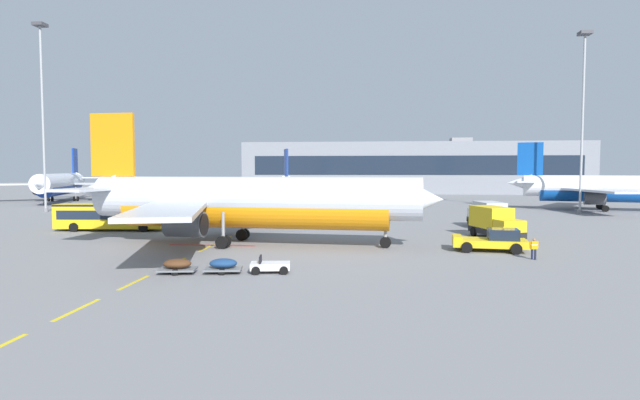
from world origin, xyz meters
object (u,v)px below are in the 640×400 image
(catering_truck, at_px, (495,222))
(apron_light_mast_near, at_px, (42,98))
(airliner_foreground, at_px, (248,201))
(airliner_mid_left, at_px, (295,188))
(pushback_tug, at_px, (492,240))
(fuel_service_truck, at_px, (487,214))
(apron_shuttle_bus, at_px, (111,215))
(baggage_train, at_px, (224,265))
(ground_crew_worker, at_px, (534,248))
(apron_light_mast_far, at_px, (583,103))
(airliner_far_center, at_px, (612,188))
(airliner_far_right, at_px, (61,184))

(catering_truck, height_order, apron_light_mast_near, apron_light_mast_near)
(airliner_foreground, relative_size, airliner_mid_left, 1.13)
(pushback_tug, relative_size, airliner_mid_left, 0.20)
(catering_truck, relative_size, fuel_service_truck, 1.02)
(pushback_tug, bearing_deg, fuel_service_truck, 78.91)
(airliner_foreground, bearing_deg, apron_shuttle_bus, 153.29)
(airliner_mid_left, height_order, baggage_train, airliner_mid_left)
(fuel_service_truck, height_order, baggage_train, fuel_service_truck)
(ground_crew_worker, relative_size, apron_light_mast_far, 0.06)
(apron_light_mast_near, bearing_deg, airliner_far_center, 7.00)
(airliner_far_center, relative_size, fuel_service_truck, 4.52)
(catering_truck, bearing_deg, airliner_far_right, 146.90)
(airliner_mid_left, bearing_deg, ground_crew_worker, -62.39)
(baggage_train, relative_size, ground_crew_worker, 5.32)
(pushback_tug, bearing_deg, apron_shuttle_bus, 164.70)
(apron_shuttle_bus, bearing_deg, baggage_train, -48.44)
(ground_crew_worker, xyz_separation_m, apron_light_mast_far, (20.17, 42.78, 16.22))
(airliner_far_right, xyz_separation_m, fuel_service_truck, (79.35, -41.70, -2.21))
(airliner_mid_left, bearing_deg, baggage_train, -86.38)
(airliner_far_center, height_order, apron_light_mast_far, apron_light_mast_far)
(airliner_far_right, bearing_deg, catering_truck, -33.10)
(pushback_tug, relative_size, baggage_train, 0.72)
(airliner_far_right, height_order, catering_truck, airliner_far_right)
(baggage_train, height_order, apron_light_mast_far, apron_light_mast_far)
(pushback_tug, xyz_separation_m, airliner_far_right, (-76.01, 58.78, 2.95))
(airliner_mid_left, distance_m, apron_light_mast_near, 43.52)
(ground_crew_worker, distance_m, apron_light_mast_near, 77.15)
(catering_truck, relative_size, baggage_train, 0.85)
(airliner_far_center, bearing_deg, pushback_tug, -123.45)
(pushback_tug, bearing_deg, catering_truck, 75.50)
(ground_crew_worker, relative_size, apron_light_mast_near, 0.05)
(ground_crew_worker, bearing_deg, airliner_far_right, 141.28)
(baggage_train, bearing_deg, pushback_tug, 29.31)
(airliner_far_right, relative_size, baggage_train, 3.80)
(airliner_far_center, bearing_deg, ground_crew_worker, -119.44)
(pushback_tug, relative_size, catering_truck, 0.85)
(baggage_train, bearing_deg, apron_light_mast_near, 133.62)
(baggage_train, distance_m, ground_crew_worker, 23.19)
(ground_crew_worker, bearing_deg, airliner_foreground, 166.57)
(fuel_service_truck, bearing_deg, airliner_far_right, 152.28)
(airliner_far_center, distance_m, apron_light_mast_near, 94.54)
(airliner_far_center, height_order, apron_shuttle_bus, airliner_far_center)
(pushback_tug, bearing_deg, apron_light_mast_near, 151.64)
(apron_shuttle_bus, bearing_deg, ground_crew_worker, -19.45)
(airliner_foreground, height_order, airliner_far_right, airliner_foreground)
(ground_crew_worker, bearing_deg, airliner_mid_left, 117.61)
(apron_shuttle_bus, relative_size, catering_truck, 1.65)
(apron_shuttle_bus, bearing_deg, airliner_mid_left, 65.17)
(baggage_train, height_order, ground_crew_worker, ground_crew_worker)
(airliner_far_right, distance_m, ground_crew_worker, 100.23)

